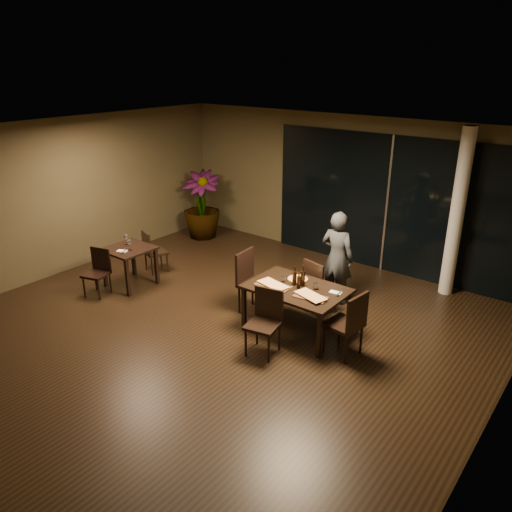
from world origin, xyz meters
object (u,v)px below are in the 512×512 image
object	(u,v)px
side_table	(129,254)
main_table	(297,292)
chair_main_near	(265,318)
chair_side_far	(152,250)
potted_plant	(202,205)
diner	(337,258)
bottle_a	(295,276)
chair_main_far	(318,284)
chair_main_left	(251,278)
bottle_b	(299,280)
chair_main_right	(349,321)
chair_side_near	(98,269)
bottle_c	(303,276)

from	to	relation	value
side_table	main_table	bearing A→B (deg)	8.37
chair_main_near	chair_side_far	distance (m)	3.64
potted_plant	chair_side_far	bearing A→B (deg)	-71.96
main_table	diner	world-z (taller)	diner
chair_main_near	chair_side_far	size ratio (longest dim) A/B	1.12
diner	bottle_a	bearing A→B (deg)	86.10
chair_main_far	chair_main_left	size ratio (longest dim) A/B	0.90
chair_side_far	diner	bearing A→B (deg)	-142.99
chair_main_left	bottle_a	xyz separation A→B (m)	(0.90, -0.05, 0.31)
chair_main_left	bottle_b	size ratio (longest dim) A/B	3.98
diner	chair_main_left	bearing A→B (deg)	49.65
chair_main_near	diner	size ratio (longest dim) A/B	0.58
chair_main_right	chair_side_near	size ratio (longest dim) A/B	1.17
main_table	chair_side_near	distance (m)	3.73
main_table	chair_main_left	bearing A→B (deg)	173.77
chair_main_far	diner	xyz separation A→B (m)	(0.01, 0.59, 0.29)
chair_side_far	bottle_a	world-z (taller)	bottle_a
chair_main_right	chair_side_far	world-z (taller)	chair_main_right
bottle_a	chair_main_near	bearing A→B (deg)	-86.16
potted_plant	bottle_a	distance (m)	4.75
side_table	bottle_c	distance (m)	3.50
main_table	chair_main_far	size ratio (longest dim) A/B	1.57
chair_main_near	bottle_a	world-z (taller)	bottle_a
main_table	potted_plant	size ratio (longest dim) A/B	0.95
chair_main_right	diner	bearing A→B (deg)	-137.08
side_table	potted_plant	size ratio (longest dim) A/B	0.51
chair_main_left	chair_main_right	distance (m)	1.99
bottle_c	chair_side_far	bearing A→B (deg)	179.10
main_table	chair_main_right	size ratio (longest dim) A/B	1.49
chair_main_far	bottle_c	distance (m)	0.71
main_table	chair_main_left	distance (m)	0.99
chair_main_right	bottle_c	size ratio (longest dim) A/B	3.01
chair_side_far	chair_main_near	bearing A→B (deg)	-175.38
side_table	chair_side_near	xyz separation A→B (m)	(-0.16, -0.59, -0.14)
diner	bottle_c	world-z (taller)	diner
chair_main_near	bottle_b	world-z (taller)	bottle_b
chair_main_left	diner	distance (m)	1.53
chair_main_far	chair_main_right	bearing A→B (deg)	154.78
side_table	chair_main_left	bearing A→B (deg)	14.11
potted_plant	bottle_c	distance (m)	4.83
chair_main_right	chair_side_near	bearing A→B (deg)	-70.89
chair_main_left	potted_plant	bearing A→B (deg)	51.39
potted_plant	bottle_c	world-z (taller)	potted_plant
bottle_a	main_table	bearing A→B (deg)	-33.97
main_table	chair_main_left	world-z (taller)	chair_main_left
chair_main_right	bottle_b	world-z (taller)	bottle_b
main_table	potted_plant	xyz separation A→B (m)	(-4.25, 2.33, 0.12)
potted_plant	bottle_b	distance (m)	4.88
chair_main_right	bottle_c	distance (m)	1.05
bottle_c	main_table	bearing A→B (deg)	-106.84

